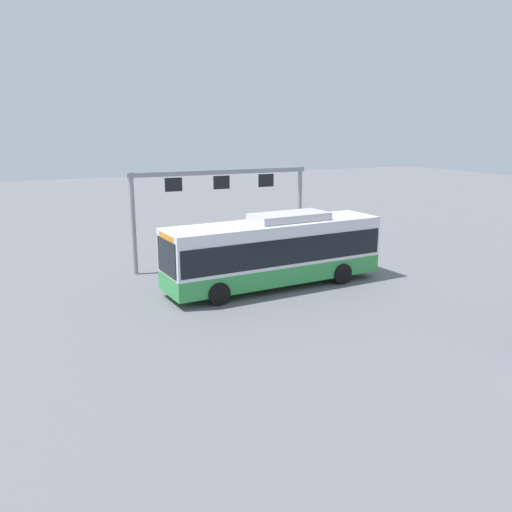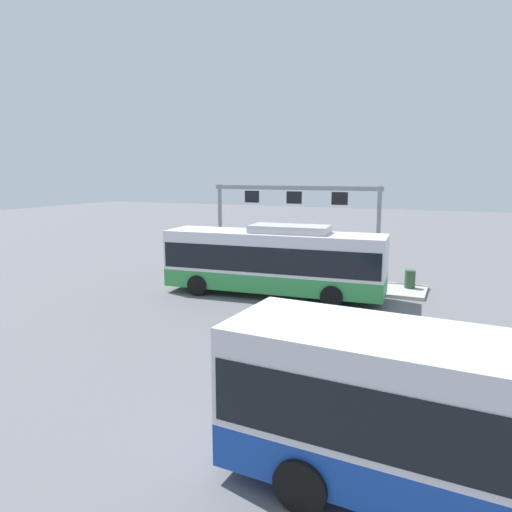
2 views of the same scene
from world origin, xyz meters
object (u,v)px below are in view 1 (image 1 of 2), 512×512
(trash_bin, at_px, (339,247))
(person_waiting_near, at_px, (234,252))
(bus_main, at_px, (275,249))
(person_waiting_far, at_px, (257,252))
(person_waiting_mid, at_px, (208,255))
(person_boarding, at_px, (191,257))

(trash_bin, bearing_deg, person_waiting_near, 3.27)
(bus_main, distance_m, person_waiting_far, 2.92)
(person_waiting_near, height_order, trash_bin, person_waiting_near)
(bus_main, height_order, person_waiting_mid, bus_main)
(person_waiting_mid, bearing_deg, trash_bin, 91.98)
(person_boarding, relative_size, person_waiting_near, 1.00)
(bus_main, xyz_separation_m, trash_bin, (-5.99, -3.57, -1.20))
(person_waiting_far, distance_m, trash_bin, 5.66)
(person_boarding, distance_m, person_waiting_far, 3.51)
(person_waiting_near, distance_m, person_waiting_mid, 1.40)
(person_waiting_mid, bearing_deg, person_waiting_near, 89.94)
(person_waiting_mid, height_order, trash_bin, person_waiting_mid)
(person_waiting_near, height_order, person_waiting_far, same)
(person_boarding, height_order, person_waiting_far, same)
(person_waiting_far, bearing_deg, bus_main, 24.82)
(person_boarding, height_order, trash_bin, person_boarding)
(bus_main, xyz_separation_m, person_boarding, (3.09, -3.19, -0.76))
(bus_main, height_order, person_boarding, bus_main)
(person_waiting_near, height_order, person_waiting_mid, same)
(person_waiting_mid, xyz_separation_m, trash_bin, (-8.15, -0.41, -0.44))
(person_boarding, distance_m, trash_bin, 9.10)
(bus_main, bearing_deg, person_waiting_mid, -59.85)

